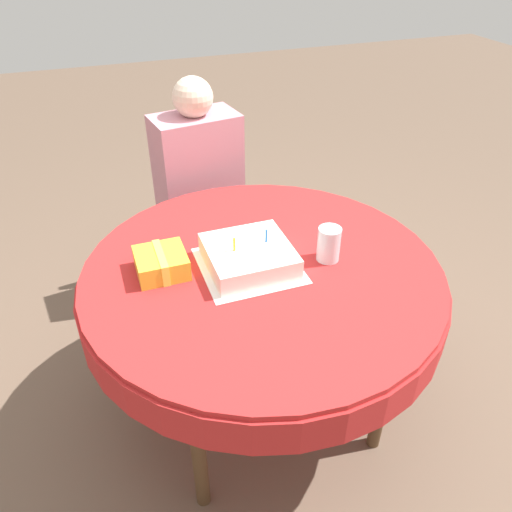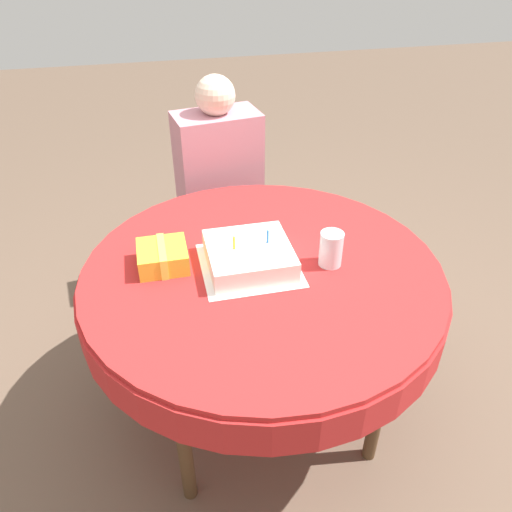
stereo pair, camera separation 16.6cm
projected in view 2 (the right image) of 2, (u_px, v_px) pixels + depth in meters
ground_plane at (261, 400)px, 2.18m from camera, size 12.00×12.00×0.00m
dining_table at (262, 286)px, 1.81m from camera, size 1.29×1.29×0.72m
chair at (216, 201)px, 2.66m from camera, size 0.42×0.42×0.90m
person at (220, 171)px, 2.47m from camera, size 0.43×0.37×1.15m
napkin at (249, 265)px, 1.77m from camera, size 0.34×0.34×0.00m
birthday_cake at (249, 256)px, 1.75m from camera, size 0.29×0.29×0.13m
drinking_glass at (331, 249)px, 1.74m from camera, size 0.08×0.08×0.13m
gift_box at (163, 257)px, 1.75m from camera, size 0.17×0.18×0.08m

